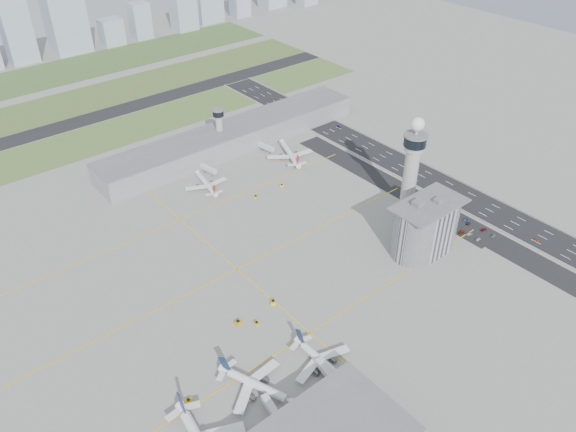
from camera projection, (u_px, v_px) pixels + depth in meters
ground at (329, 267)px, 306.49m from camera, size 1000.00×1000.00×0.00m
grass_strip_0 at (114, 133)px, 438.22m from camera, size 480.00×50.00×0.08m
grass_strip_1 at (76, 103)px, 485.60m from camera, size 480.00×60.00×0.08m
grass_strip_2 at (43, 76)px, 536.14m from camera, size 480.00×70.00×0.08m
runway at (94, 117)px, 461.58m from camera, size 480.00×22.00×0.10m
highway at (458, 194)px, 366.24m from camera, size 28.00×500.00×0.10m
barrier_left at (445, 201)px, 358.65m from camera, size 0.60×500.00×1.20m
barrier_right at (471, 186)px, 373.20m from camera, size 0.60×500.00×1.20m
landside_road at (446, 215)px, 346.93m from camera, size 18.00×260.00×0.08m
parking_lot at (460, 225)px, 338.31m from camera, size 20.00×44.00×0.10m
taxiway_line_h_0 at (310, 333)px, 266.75m from camera, size 260.00×0.60×0.01m
taxiway_line_h_1 at (237, 269)px, 304.65m from camera, size 260.00×0.60×0.01m
taxiway_line_h_2 at (180, 220)px, 342.56m from camera, size 260.00×0.60×0.01m
taxiway_line_v at (237, 269)px, 304.65m from camera, size 0.60×260.00×0.01m
control_tower at (412, 164)px, 328.82m from camera, size 14.00×14.00×64.50m
secondary_tower at (219, 126)px, 406.04m from camera, size 8.60×8.60×31.90m
admin_building at (426, 227)px, 310.82m from camera, size 42.00×24.00×33.50m
terminal_pier at (233, 137)px, 416.24m from camera, size 210.00×32.00×15.80m
airplane_near_b at (257, 382)px, 237.10m from camera, size 43.53×46.75×10.56m
airplane_near_c at (324, 359)px, 247.13m from camera, size 31.39×36.78×10.19m
airplane_far_a at (206, 180)px, 371.24m from camera, size 35.51×39.59×9.67m
airplane_far_b at (290, 150)px, 403.67m from camera, size 47.10×50.55×11.40m
jet_bridge_near_1 at (280, 424)px, 223.17m from camera, size 5.39×14.31×5.70m
jet_bridge_near_2 at (335, 385)px, 238.77m from camera, size 5.39×14.31×5.70m
jet_bridge_far_0 at (202, 167)px, 389.29m from camera, size 5.39×14.31×5.70m
jet_bridge_far_1 at (259, 146)px, 415.28m from camera, size 5.39×14.31×5.70m
tug_0 at (188, 401)px, 234.54m from camera, size 3.38×2.64×1.75m
tug_1 at (257, 323)px, 270.91m from camera, size 2.41×3.15×1.66m
tug_2 at (238, 322)px, 271.25m from camera, size 3.60×2.69×1.94m
tug_3 at (273, 302)px, 282.67m from camera, size 4.10×4.36×2.09m
tug_4 at (256, 197)px, 362.35m from camera, size 3.64×3.55×1.76m
tug_5 at (282, 185)px, 373.72m from camera, size 3.39×3.18×1.62m
car_lot_0 at (478, 239)px, 325.67m from camera, size 3.79×1.67×1.27m
car_lot_1 at (470, 234)px, 329.86m from camera, size 3.98×1.81×1.27m
car_lot_2 at (462, 232)px, 331.31m from camera, size 4.66×2.40×1.26m
car_lot_3 at (449, 224)px, 337.77m from camera, size 4.41×2.38×1.21m
car_lot_4 at (444, 222)px, 339.64m from camera, size 3.56×1.44×1.21m
car_lot_5 at (433, 216)px, 345.22m from camera, size 4.12×1.96×1.30m
car_lot_6 at (494, 236)px, 328.44m from camera, size 4.46×2.58×1.17m
car_lot_7 at (484, 230)px, 333.51m from camera, size 4.24×2.11×1.18m
car_lot_8 at (468, 223)px, 338.66m from camera, size 3.51×1.51×1.18m
car_lot_9 at (466, 220)px, 341.72m from camera, size 3.73×1.78×1.18m
car_lot_10 at (449, 213)px, 348.13m from camera, size 4.30×2.23×1.16m
car_lot_11 at (439, 208)px, 352.20m from camera, size 4.18×1.82×1.20m
car_hw_0 at (537, 240)px, 325.13m from camera, size 1.39×3.36×1.14m
car_hw_1 at (410, 169)px, 391.87m from camera, size 1.48×3.75×1.22m
car_hw_2 at (339, 127)px, 446.52m from camera, size 2.45×4.36×1.15m
car_hw_4 at (276, 107)px, 477.20m from camera, size 1.43×3.23×1.08m
skyline_bldg_8 at (14, 20)px, 545.07m from camera, size 26.33×21.06×83.39m
skyline_bldg_9 at (66, 21)px, 577.49m from camera, size 36.96×29.57×62.11m
skyline_bldg_10 at (112, 32)px, 604.27m from camera, size 23.01×18.41×27.75m
skyline_bldg_11 at (140, 21)px, 619.02m from camera, size 20.22×16.18×38.97m
skyline_bldg_12 at (183, 9)px, 643.46m from camera, size 26.14×20.92×46.89m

